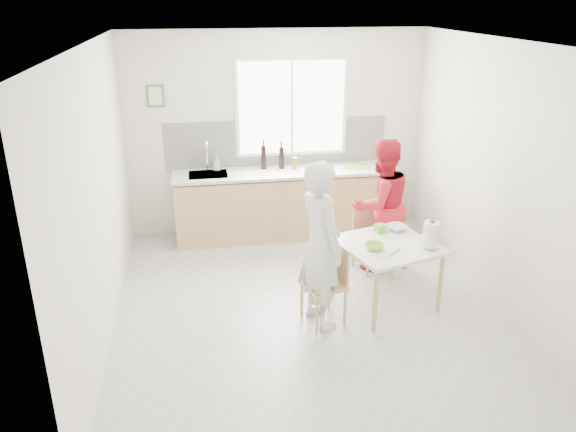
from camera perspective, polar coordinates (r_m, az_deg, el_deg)
name	(u,v)px	position (r m, az deg, el deg)	size (l,w,h in m)	color
ground	(309,306)	(6.06, 2.12, -9.16)	(4.50, 4.50, 0.00)	#B7B7B2
room_shell	(311,157)	(5.40, 2.36, 5.99)	(4.50, 4.50, 4.50)	silver
window	(292,107)	(7.56, 0.38, 10.97)	(1.50, 0.06, 1.30)	white
backsplash	(277,143)	(7.64, -1.14, 7.44)	(3.00, 0.02, 0.65)	white
picture_frame	(155,96)	(7.43, -13.33, 11.79)	(0.22, 0.03, 0.28)	#4B7D38
kitchen_counter	(280,206)	(7.61, -0.80, 1.01)	(2.84, 0.64, 1.37)	tan
dining_table	(387,250)	(5.91, 10.02, -3.41)	(1.14, 1.14, 0.70)	white
chair_left	(329,280)	(5.65, 4.19, -6.47)	(0.46, 0.46, 0.81)	tan
chair_far	(370,232)	(6.78, 8.32, -1.67)	(0.47, 0.47, 0.81)	tan
person_white	(321,245)	(5.42, 3.34, -2.96)	(0.62, 0.41, 1.69)	silver
person_red	(381,205)	(6.65, 9.40, 1.07)	(0.77, 0.60, 1.59)	red
bowl_green	(374,246)	(5.73, 8.75, -3.07)	(0.19, 0.19, 0.06)	#9DD831
bowl_white	(397,228)	(6.22, 10.97, -1.17)	(0.22, 0.22, 0.05)	silver
milk_jug	(431,234)	(5.81, 14.37, -1.78)	(0.22, 0.16, 0.29)	white
green_box	(380,228)	(6.13, 9.32, -1.25)	(0.10, 0.10, 0.09)	#75B82A
spoon	(394,252)	(5.68, 10.71, -3.65)	(0.01, 0.01, 0.16)	#A5A5AA
cutting_board	(355,166)	(7.68, 6.86, 5.03)	(0.35, 0.25, 0.01)	#7FBA2A
wine_bottle_a	(264,157)	(7.49, -2.49, 5.98)	(0.07, 0.07, 0.32)	black
wine_bottle_b	(282,158)	(7.51, -0.66, 5.95)	(0.07, 0.07, 0.30)	black
jar_amber	(295,163)	(7.50, 0.68, 5.38)	(0.06, 0.06, 0.16)	olive
soap_bottle	(217,163)	(7.52, -7.24, 5.38)	(0.09, 0.09, 0.19)	#999999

